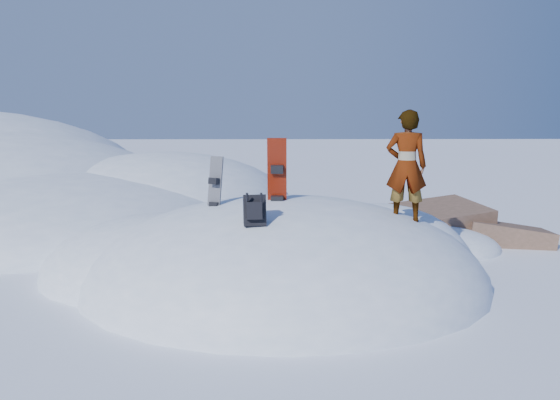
{
  "coord_description": "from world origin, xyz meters",
  "views": [
    {
      "loc": [
        -0.24,
        -9.2,
        2.88
      ],
      "look_at": [
        -0.06,
        0.3,
        1.41
      ],
      "focal_mm": 35.0,
      "sensor_mm": 36.0,
      "label": 1
    }
  ],
  "objects_px": {
    "backpack": "(255,210)",
    "snowboard_dark": "(214,196)",
    "snowboard_red": "(277,188)",
    "person": "(406,166)"
  },
  "relations": [
    {
      "from": "backpack",
      "to": "snowboard_dark",
      "type": "bearing_deg",
      "value": 115.21
    },
    {
      "from": "snowboard_red",
      "to": "snowboard_dark",
      "type": "xyz_separation_m",
      "value": [
        -1.05,
        -0.01,
        -0.13
      ]
    },
    {
      "from": "snowboard_red",
      "to": "person",
      "type": "xyz_separation_m",
      "value": [
        2.14,
        -0.05,
        0.37
      ]
    },
    {
      "from": "person",
      "to": "snowboard_red",
      "type": "bearing_deg",
      "value": 8.57
    },
    {
      "from": "snowboard_red",
      "to": "snowboard_dark",
      "type": "height_order",
      "value": "snowboard_red"
    },
    {
      "from": "snowboard_red",
      "to": "person",
      "type": "bearing_deg",
      "value": 3.29
    },
    {
      "from": "snowboard_red",
      "to": "backpack",
      "type": "height_order",
      "value": "snowboard_red"
    },
    {
      "from": "snowboard_red",
      "to": "backpack",
      "type": "relative_size",
      "value": 3.2
    },
    {
      "from": "backpack",
      "to": "person",
      "type": "distance_m",
      "value": 2.79
    },
    {
      "from": "snowboard_dark",
      "to": "person",
      "type": "relative_size",
      "value": 0.73
    }
  ]
}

